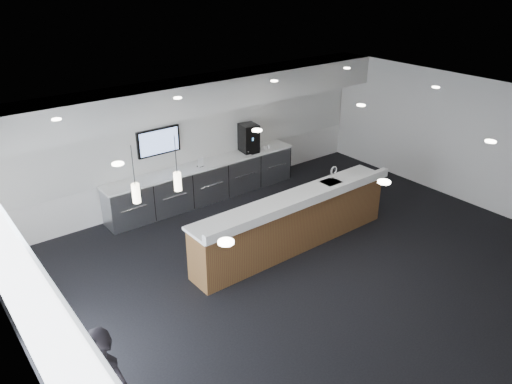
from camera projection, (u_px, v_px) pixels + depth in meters
ground at (306, 264)px, 9.70m from camera, size 10.00×10.00×0.00m
ceiling at (313, 115)px, 8.43m from camera, size 10.00×8.00×0.02m
back_wall at (195, 138)px, 11.94m from camera, size 10.00×0.02×3.00m
left_wall at (20, 298)px, 6.31m from camera, size 0.02×8.00×3.00m
right_wall at (464, 140)px, 11.82m from camera, size 0.02×8.00×3.00m
soffit_bulkhead at (203, 94)px, 11.12m from camera, size 10.00×0.90×0.70m
alcove_panel at (195, 134)px, 11.87m from camera, size 9.80×0.06×1.40m
window_blinds_wall at (23, 297)px, 6.33m from camera, size 0.04×7.36×2.55m
back_credenza at (205, 182)px, 12.11m from camera, size 5.06×0.66×0.95m
wall_tv at (159, 142)px, 11.25m from camera, size 1.05×0.08×0.62m
pendant_left at (167, 175)px, 8.00m from camera, size 0.12×0.12×0.30m
pendant_right at (127, 186)px, 7.61m from camera, size 0.12×0.12×0.30m
ceiling_can_lights at (313, 117)px, 8.44m from camera, size 7.00×5.00×0.02m
service_counter at (294, 222)px, 10.07m from camera, size 4.72×0.86×1.49m
coffee_machine at (249, 138)px, 12.54m from camera, size 0.47×0.56×0.71m
info_sign_left at (201, 162)px, 11.69m from camera, size 0.16×0.05×0.22m
info_sign_right at (251, 148)px, 12.55m from camera, size 0.19×0.05×0.25m
cup_0 at (269, 147)px, 12.85m from camera, size 0.10×0.10×0.09m
cup_1 at (265, 148)px, 12.77m from camera, size 0.14×0.14×0.09m
cup_2 at (261, 149)px, 12.69m from camera, size 0.12×0.12×0.09m
cup_3 at (256, 150)px, 12.62m from camera, size 0.13×0.13×0.09m
cup_4 at (252, 151)px, 12.54m from camera, size 0.13×0.13×0.09m
cup_5 at (247, 153)px, 12.46m from camera, size 0.11×0.11×0.09m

